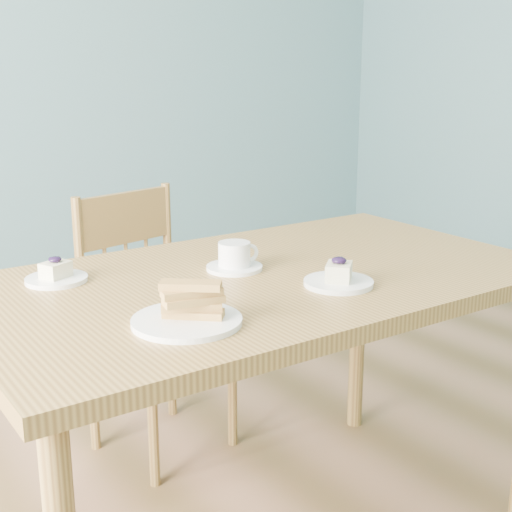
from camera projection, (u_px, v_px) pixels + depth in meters
room at (318, 9)px, 1.51m from camera, size 5.01×5.01×2.71m
dining_table at (262, 303)px, 1.74m from camera, size 1.41×0.82×0.75m
dining_chair at (153, 321)px, 2.30m from camera, size 0.45×0.44×0.85m
cheesecake_plate_near at (339, 278)px, 1.63m from camera, size 0.16×0.16×0.07m
cheesecake_plate_far at (56, 275)px, 1.66m from camera, size 0.14×0.14×0.06m
coffee_cup at (235, 258)px, 1.75m from camera, size 0.14×0.14×0.07m
biscotti_plate at (186, 311)px, 1.38m from camera, size 0.22×0.22×0.09m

